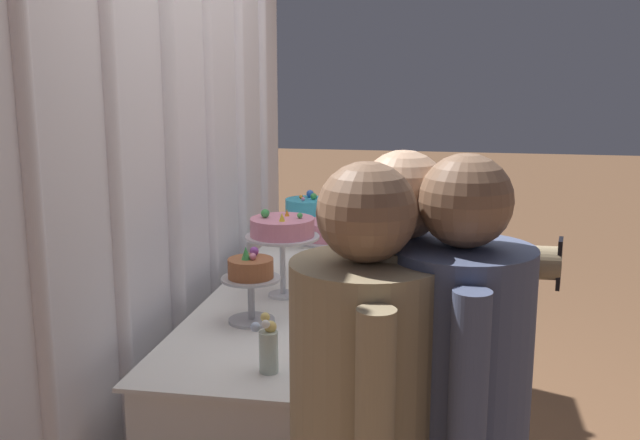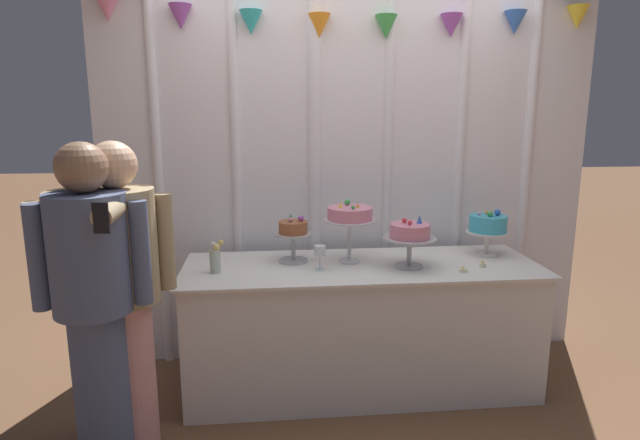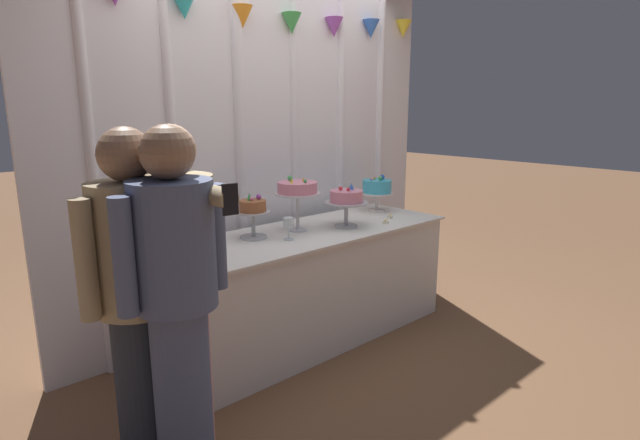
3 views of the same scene
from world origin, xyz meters
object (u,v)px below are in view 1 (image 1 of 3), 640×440
cake_table (300,377)px  tealight_far_left (362,260)px  cake_display_leftmost (251,276)px  cake_display_midleft (282,231)px  flower_vase (268,346)px  wine_glass (307,286)px  guest_man_pink_jacket (398,422)px  tealight_near_left (349,251)px  cake_display_midright (328,234)px  cake_display_rightmost (307,211)px

cake_table → tealight_far_left: tealight_far_left is taller
cake_display_leftmost → cake_display_midleft: size_ratio=0.80×
cake_display_leftmost → flower_vase: size_ratio=1.59×
cake_table → wine_glass: 0.57m
guest_man_pink_jacket → tealight_near_left: bearing=11.6°
cake_display_midleft → cake_display_midright: cake_display_midleft is taller
cake_table → cake_display_leftmost: 0.71m
cake_table → cake_display_midright: size_ratio=6.84×
wine_glass → cake_table: bearing=17.8°
cake_display_midright → tealight_far_left: 0.37m
wine_glass → flower_vase: flower_vase is taller
cake_display_rightmost → guest_man_pink_jacket: 2.19m
cake_display_leftmost → wine_glass: bearing=-53.2°
tealight_near_left → guest_man_pink_jacket: size_ratio=0.03×
cake_table → cake_display_rightmost: (0.83, 0.13, 0.59)m
cake_display_leftmost → tealight_far_left: 1.02m
cake_table → tealight_far_left: (0.55, -0.20, 0.40)m
cake_display_midleft → flower_vase: 0.83m
guest_man_pink_jacket → cake_display_midleft: bearing=26.1°
guest_man_pink_jacket → cake_display_rightmost: bearing=17.4°
cake_table → cake_display_midright: (0.27, -0.08, 0.59)m
cake_display_midright → cake_display_leftmost: bearing=164.5°
cake_table → wine_glass: (-0.26, -0.08, 0.50)m
cake_display_midright → tealight_far_left: size_ratio=6.21×
wine_glass → guest_man_pink_jacket: bearing=-156.2°
cake_display_leftmost → cake_display_midright: bearing=-15.5°
cake_display_midleft → cake_display_leftmost: bearing=172.2°
cake_display_midleft → tealight_near_left: size_ratio=9.25×
tealight_far_left → guest_man_pink_jacket: size_ratio=0.03×
cake_display_rightmost → wine_glass: 1.12m
tealight_far_left → cake_display_midright: bearing=156.5°
cake_display_leftmost → tealight_near_left: 1.14m
cake_display_midleft → cake_display_midright: bearing=-22.6°
cake_display_midleft → cake_display_rightmost: (0.90, 0.07, -0.09)m
cake_display_midleft → tealight_far_left: size_ratio=7.52×
cake_display_rightmost → tealight_far_left: cake_display_rightmost is taller
flower_vase → cake_display_midright: bearing=-0.4°
flower_vase → tealight_far_left: flower_vase is taller
tealight_far_left → guest_man_pink_jacket: 1.84m
cake_display_midleft → guest_man_pink_jacket: 1.34m
cake_table → cake_display_rightmost: bearing=8.9°
cake_display_midright → tealight_far_left: cake_display_midright is taller
cake_table → cake_display_midleft: 0.69m
cake_table → tealight_far_left: 0.71m
tealight_near_left → flower_vase: bearing=178.3°
cake_table → cake_display_midright: cake_display_midright is taller
tealight_far_left → guest_man_pink_jacket: guest_man_pink_jacket is taller
cake_table → guest_man_pink_jacket: 1.43m
wine_glass → cake_display_midleft: bearing=36.4°
cake_table → tealight_near_left: size_ratio=52.22×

